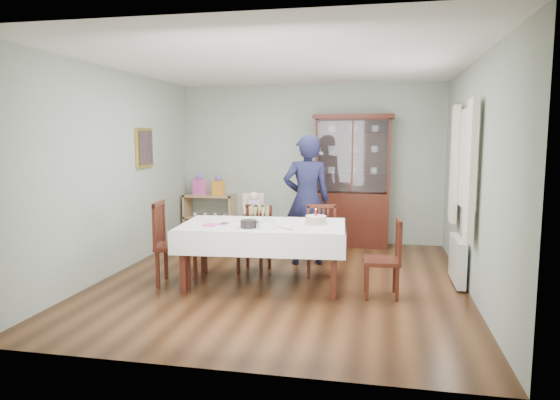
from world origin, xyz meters
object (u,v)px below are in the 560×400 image
(china_cabinet, at_px, (352,179))
(dining_table, at_px, (263,254))
(gift_bag_orange, at_px, (218,186))
(gift_bag_pink, at_px, (199,185))
(chair_end_left, at_px, (175,260))
(high_chair, at_px, (254,232))
(chair_end_right, at_px, (383,274))
(sideboard, at_px, (210,217))
(chair_far_right, at_px, (322,255))
(chair_far_left, at_px, (255,252))
(champagne_tray, at_px, (259,218))
(woman, at_px, (307,200))
(birthday_cake, at_px, (316,220))

(china_cabinet, bearing_deg, dining_table, -110.87)
(gift_bag_orange, bearing_deg, gift_bag_pink, 180.00)
(chair_end_left, xyz_separation_m, high_chair, (0.61, 1.55, 0.08))
(high_chair, bearing_deg, chair_end_right, -58.70)
(china_cabinet, relative_size, sideboard, 2.42)
(dining_table, relative_size, chair_far_right, 2.27)
(sideboard, xyz_separation_m, high_chair, (1.09, -1.11, -0.01))
(chair_far_left, xyz_separation_m, gift_bag_pink, (-1.48, 1.87, 0.70))
(chair_far_right, height_order, champagne_tray, champagne_tray)
(china_cabinet, xyz_separation_m, high_chair, (-1.41, -1.09, -0.74))
(gift_bag_pink, bearing_deg, sideboard, 6.32)
(chair_far_left, distance_m, gift_bag_orange, 2.29)
(dining_table, height_order, woman, woman)
(chair_end_left, bearing_deg, champagne_tray, -86.17)
(sideboard, distance_m, champagne_tray, 2.89)
(woman, relative_size, gift_bag_orange, 5.24)
(champagne_tray, height_order, gift_bag_pink, gift_bag_pink)
(chair_end_left, height_order, gift_bag_orange, gift_bag_orange)
(chair_end_left, bearing_deg, sideboard, 1.31)
(birthday_cake, height_order, gift_bag_pink, gift_bag_pink)
(sideboard, height_order, birthday_cake, birthday_cake)
(dining_table, bearing_deg, birthday_cake, 6.88)
(china_cabinet, xyz_separation_m, chair_far_left, (-1.20, -1.87, -0.86))
(chair_far_left, bearing_deg, chair_end_right, -16.80)
(champagne_tray, height_order, gift_bag_orange, gift_bag_orange)
(champagne_tray, bearing_deg, china_cabinet, 67.40)
(sideboard, relative_size, chair_far_right, 0.98)
(chair_end_left, height_order, woman, woman)
(chair_end_right, bearing_deg, gift_bag_pink, -133.86)
(dining_table, height_order, chair_end_left, chair_end_left)
(china_cabinet, xyz_separation_m, gift_bag_pink, (-2.68, 0.00, -0.16))
(chair_far_right, distance_m, high_chair, 1.40)
(chair_far_left, distance_m, chair_far_right, 0.92)
(woman, height_order, gift_bag_orange, woman)
(dining_table, xyz_separation_m, champagne_tray, (-0.06, 0.06, 0.44))
(china_cabinet, distance_m, gift_bag_pink, 2.69)
(china_cabinet, distance_m, chair_far_left, 2.38)
(dining_table, relative_size, sideboard, 2.31)
(chair_far_left, relative_size, chair_end_left, 0.86)
(birthday_cake, bearing_deg, gift_bag_orange, 130.20)
(dining_table, distance_m, high_chair, 1.46)
(chair_far_left, xyz_separation_m, high_chair, (-0.21, 0.78, 0.12))
(chair_far_right, height_order, chair_end_right, chair_far_right)
(sideboard, distance_m, birthday_cake, 3.29)
(high_chair, relative_size, birthday_cake, 3.44)
(chair_far_right, relative_size, high_chair, 0.92)
(dining_table, height_order, chair_end_right, chair_end_right)
(woman, relative_size, high_chair, 1.86)
(sideboard, height_order, chair_far_left, chair_far_left)
(high_chair, distance_m, gift_bag_pink, 1.77)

